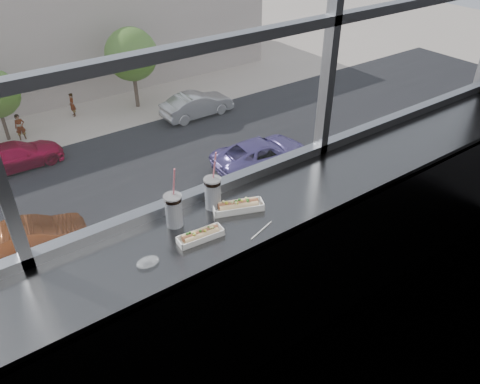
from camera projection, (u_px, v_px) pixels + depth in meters
wall_back_lower at (203, 266)px, 3.12m from camera, size 6.00×0.00×6.00m
counter at (225, 225)px, 2.65m from camera, size 6.00×0.55×0.06m
counter_fascia at (251, 316)px, 2.76m from camera, size 6.00×0.04×1.04m
hotdog_tray_left at (200, 235)px, 2.48m from camera, size 0.26×0.10×0.06m
hotdog_tray_right at (238, 206)px, 2.70m from camera, size 0.31×0.20×0.07m
soda_cup_left at (174, 209)px, 2.54m from camera, size 0.10×0.10×0.37m
soda_cup_right at (213, 192)px, 2.68m from camera, size 0.10×0.10×0.37m
loose_straw at (261, 230)px, 2.55m from camera, size 0.18×0.06×0.01m
wrapper at (148, 262)px, 2.32m from camera, size 0.11×0.08×0.03m
car_far_c at (197, 101)px, 31.87m from camera, size 2.89×6.70×2.22m
car_near_c at (31, 233)px, 20.09m from camera, size 3.32×6.34×2.02m
car_near_e at (262, 150)px, 26.19m from camera, size 3.16×6.60×2.14m
car_far_b at (14, 152)px, 26.12m from camera, size 2.58×6.01×1.99m
pedestrian_d at (72, 103)px, 32.02m from camera, size 0.65×0.87×1.95m
pedestrian_c at (19, 125)px, 29.06m from camera, size 0.89×0.67×2.01m
tree_right at (131, 54)px, 31.83m from camera, size 3.60×3.60×5.63m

